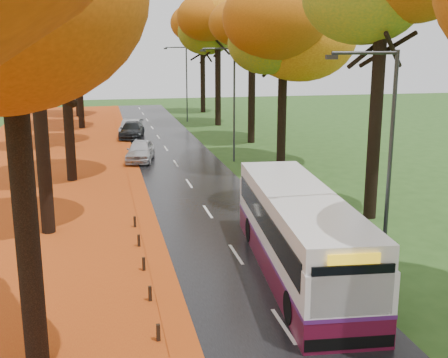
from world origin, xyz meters
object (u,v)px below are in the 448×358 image
object	(u,v)px
car_silver	(131,128)
bus	(299,231)
streetlamp_mid	(231,95)
streetlamp_near	(383,153)
car_dark	(132,130)
streetlamp_far	(184,78)
car_white	(140,151)

from	to	relation	value
car_silver	bus	bearing A→B (deg)	-70.31
streetlamp_mid	streetlamp_near	bearing A→B (deg)	-90.00
car_silver	car_dark	bearing A→B (deg)	-76.61
streetlamp_far	car_dark	xyz separation A→B (m)	(-6.28, -9.96, -3.98)
streetlamp_near	streetlamp_mid	world-z (taller)	same
streetlamp_near	car_dark	world-z (taller)	streetlamp_near
bus	car_silver	size ratio (longest dim) A/B	2.62
streetlamp_mid	car_silver	bearing A→B (deg)	115.38
car_white	car_dark	world-z (taller)	car_white
car_silver	streetlamp_mid	bearing A→B (deg)	-51.98
streetlamp_near	car_white	xyz separation A→B (m)	(-6.30, 23.38, -3.92)
streetlamp_near	car_dark	distance (m)	34.84
streetlamp_mid	car_white	xyz separation A→B (m)	(-6.30, 1.38, -3.92)
bus	streetlamp_mid	bearing A→B (deg)	89.31
streetlamp_mid	car_white	world-z (taller)	streetlamp_mid
streetlamp_far	bus	distance (m)	42.36
streetlamp_far	car_white	size ratio (longest dim) A/B	1.81
car_white	car_dark	distance (m)	10.66
car_white	streetlamp_near	bearing A→B (deg)	-63.54
car_white	car_silver	distance (m)	11.89
streetlamp_near	bus	world-z (taller)	streetlamp_near
streetlamp_far	bus	xyz separation A→B (m)	(-2.16, -42.19, -3.11)
streetlamp_near	car_dark	bearing A→B (deg)	100.45
streetlamp_mid	bus	bearing A→B (deg)	-96.09
streetlamp_near	streetlamp_mid	bearing A→B (deg)	90.00
streetlamp_mid	streetlamp_far	bearing A→B (deg)	90.00
streetlamp_far	car_silver	world-z (taller)	streetlamp_far
streetlamp_mid	car_silver	distance (m)	15.21
streetlamp_mid	bus	size ratio (longest dim) A/B	0.69
bus	car_dark	distance (m)	32.51
streetlamp_mid	car_dark	world-z (taller)	streetlamp_mid
streetlamp_near	car_silver	world-z (taller)	streetlamp_near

